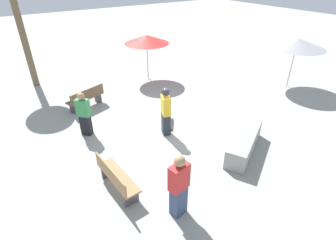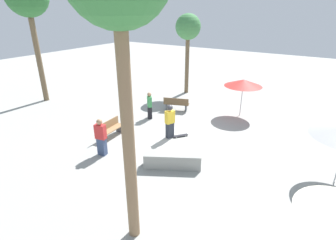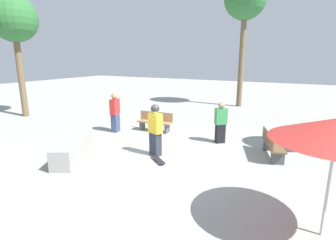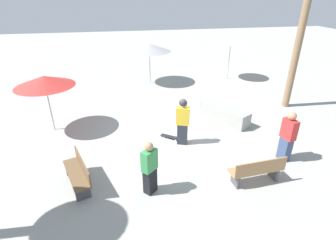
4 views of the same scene
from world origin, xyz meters
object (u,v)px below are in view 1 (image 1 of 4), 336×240
bystander_watching (84,114)px  skateboard (170,124)px  shade_umbrella_red (147,39)px  bench_near (116,178)px  skater_main (166,110)px  bench_far (86,98)px  shade_umbrella_grey (297,43)px  bystander_far (179,186)px  concrete_ledge (244,143)px

bystander_watching → skateboard: bearing=25.4°
shade_umbrella_red → bench_near: bearing=144.3°
skater_main → bench_far: size_ratio=1.05×
skater_main → bench_near: bearing=141.4°
bench_near → bench_far: 5.09m
skater_main → shade_umbrella_grey: shade_umbrella_grey is taller
bench_far → bystander_watching: bystander_watching is taller
bench_far → bystander_far: 6.51m
bystander_watching → concrete_ledge: bearing=4.0°
skater_main → bench_near: 3.05m
skater_main → concrete_ledge: 2.76m
bench_far → bench_near: bearing=-119.1°
bystander_watching → bench_near: bearing=-46.2°
skateboard → shade_umbrella_red: 5.14m
shade_umbrella_grey → skateboard: bearing=88.8°
shade_umbrella_red → bench_far: bearing=110.3°
skateboard → skater_main: bearing=166.5°
skater_main → shade_umbrella_red: 5.34m
skater_main → skateboard: skater_main is taller
concrete_ledge → skater_main: bearing=34.3°
skater_main → bench_far: bearing=45.8°
concrete_ledge → bystander_watching: (3.71, 3.85, 0.48)m
bench_far → bystander_watching: 2.09m
concrete_ledge → bystander_watching: bystander_watching is taller
concrete_ledge → shade_umbrella_grey: shade_umbrella_grey is taller
skateboard → bench_near: (-1.92, 2.99, 0.37)m
concrete_ledge → shade_umbrella_grey: size_ratio=0.93×
bystander_watching → skater_main: bearing=15.4°
skater_main → bench_near: (-1.57, 2.56, -0.51)m
skater_main → concrete_ledge: (-2.22, -1.52, -0.63)m
skateboard → bystander_watching: bystander_watching is taller
shade_umbrella_grey → shade_umbrella_red: bearing=48.4°
skater_main → shade_umbrella_red: bearing=-3.0°
bench_near → shade_umbrella_red: size_ratio=0.73×
concrete_ledge → bench_near: 4.13m
skater_main → bystander_far: 3.47m
concrete_ledge → bystander_far: 3.31m
bench_near → bystander_watching: 3.09m
bench_near → shade_umbrella_red: (6.39, -4.60, 1.61)m
skateboard → shade_umbrella_grey: (-0.15, -6.80, 2.04)m
shade_umbrella_red → bystander_watching: bearing=127.2°
skateboard → shade_umbrella_red: (4.47, -1.61, 1.98)m
bench_near → concrete_ledge: bearing=77.0°
bench_far → shade_umbrella_grey: (-3.25, -8.90, 1.67)m
shade_umbrella_red → bystander_watching: size_ratio=1.40×
shade_umbrella_red → shade_umbrella_grey: 6.95m
bench_near → bystander_watching: bearing=171.9°
skateboard → bystander_watching: (1.15, 2.76, 0.74)m
shade_umbrella_grey → bystander_far: (-3.25, 8.86, -1.24)m
skater_main → shade_umbrella_grey: bearing=-68.5°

